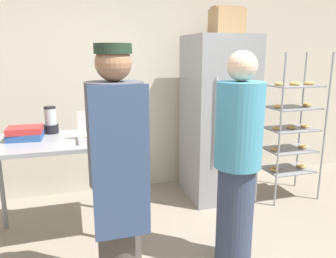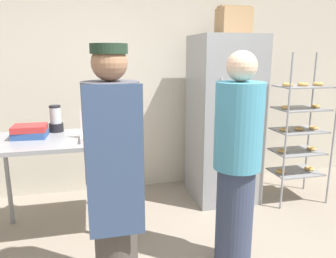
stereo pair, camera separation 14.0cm
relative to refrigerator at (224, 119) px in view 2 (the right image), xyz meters
The scene contains 10 objects.
back_wall 1.17m from the refrigerator, 145.71° to the left, with size 6.40×0.12×2.86m, color beige.
refrigerator is the anchor object (origin of this frame).
baking_rack 0.85m from the refrigerator, 18.34° to the right, with size 0.61×0.44×1.69m.
prep_counter 1.80m from the refrigerator, 165.32° to the right, with size 1.22×0.73×0.94m.
donut_box 1.57m from the refrigerator, 157.41° to the right, with size 0.26×0.21×0.25m.
blender_pitcher 1.83m from the refrigerator, behind, with size 0.14×0.14×0.26m.
binder_stack 2.06m from the refrigerator, 169.64° to the right, with size 0.30×0.25×0.11m.
cardboard_storage_box 1.09m from the refrigerator, 34.93° to the left, with size 0.34×0.28×0.30m.
person_baker 1.91m from the refrigerator, 135.10° to the right, with size 0.37×0.39×1.73m.
person_customer 1.32m from the refrigerator, 108.53° to the right, with size 0.36×0.36×1.70m.
Camera 2 is at (-0.60, -1.74, 1.67)m, focal length 35.00 mm.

